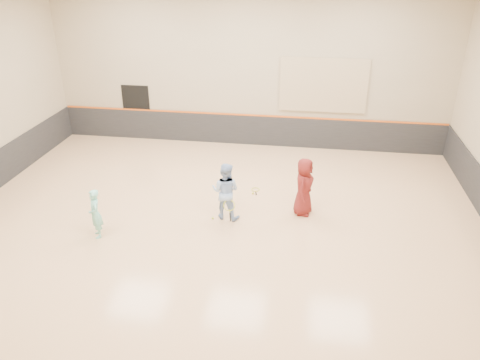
# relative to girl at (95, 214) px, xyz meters

# --- Properties ---
(room) EXTENTS (15.04, 12.04, 6.22)m
(room) POSITION_rel_girl_xyz_m (3.08, 1.25, 0.12)
(room) COLOR tan
(room) RESTS_ON ground
(wainscot_back) EXTENTS (14.90, 0.04, 1.20)m
(wainscot_back) POSITION_rel_girl_xyz_m (3.08, 7.22, -0.09)
(wainscot_back) COLOR #232326
(wainscot_back) RESTS_ON floor
(accent_stripe) EXTENTS (14.90, 0.03, 0.06)m
(accent_stripe) POSITION_rel_girl_xyz_m (3.08, 7.21, 0.53)
(accent_stripe) COLOR #D85914
(accent_stripe) RESTS_ON wall_back
(acoustic_panel) EXTENTS (3.20, 0.08, 2.00)m
(acoustic_panel) POSITION_rel_girl_xyz_m (5.88, 7.20, 1.81)
(acoustic_panel) COLOR tan
(acoustic_panel) RESTS_ON wall_back
(doorway) EXTENTS (1.10, 0.05, 2.20)m
(doorway) POSITION_rel_girl_xyz_m (-1.42, 7.23, 0.41)
(doorway) COLOR black
(doorway) RESTS_ON floor
(girl) EXTENTS (0.54, 0.60, 1.38)m
(girl) POSITION_rel_girl_xyz_m (0.00, 0.00, 0.00)
(girl) COLOR #7FDCC9
(girl) RESTS_ON floor
(instructor) EXTENTS (0.92, 0.77, 1.69)m
(instructor) POSITION_rel_girl_xyz_m (3.24, 1.50, 0.16)
(instructor) COLOR #93B3E4
(instructor) RESTS_ON floor
(young_man) EXTENTS (0.69, 0.93, 1.73)m
(young_man) POSITION_rel_girl_xyz_m (5.42, 2.07, 0.17)
(young_man) COLOR maroon
(young_man) RESTS_ON floor
(held_racket) EXTENTS (0.53, 0.53, 0.57)m
(held_racket) POSITION_rel_girl_xyz_m (3.40, 1.17, -0.11)
(held_racket) COLOR gold
(held_racket) RESTS_ON instructor
(spare_racket) EXTENTS (0.62, 0.62, 0.04)m
(spare_racket) POSITION_rel_girl_xyz_m (3.87, 3.32, -0.67)
(spare_racket) COLOR #C5D32E
(spare_racket) RESTS_ON floor
(ball_under_racket) EXTENTS (0.07, 0.07, 0.07)m
(ball_under_racket) POSITION_rel_girl_xyz_m (2.88, 1.32, -0.65)
(ball_under_racket) COLOR #CBE134
(ball_under_racket) RESTS_ON floor
(ball_in_hand) EXTENTS (0.07, 0.07, 0.07)m
(ball_in_hand) POSITION_rel_girl_xyz_m (5.51, 2.01, 0.35)
(ball_in_hand) COLOR #CAD331
(ball_in_hand) RESTS_ON young_man
(ball_beside_spare) EXTENTS (0.07, 0.07, 0.07)m
(ball_beside_spare) POSITION_rel_girl_xyz_m (3.83, 3.02, -0.65)
(ball_beside_spare) COLOR gold
(ball_beside_spare) RESTS_ON floor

